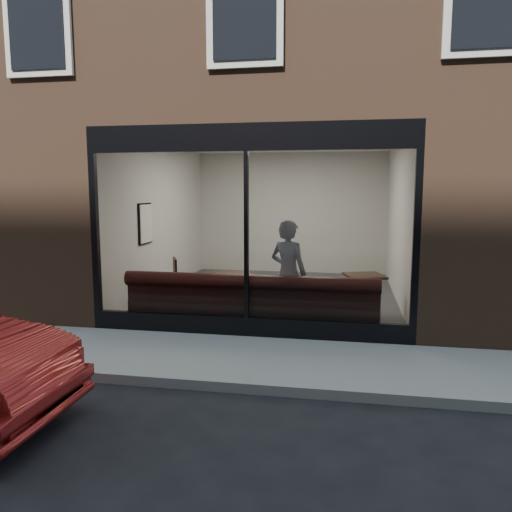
% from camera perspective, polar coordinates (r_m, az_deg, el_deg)
% --- Properties ---
extents(ground, '(120.00, 120.00, 0.00)m').
position_cam_1_polar(ground, '(5.90, -5.16, -14.79)').
color(ground, black).
rests_on(ground, ground).
extents(sidewalk_near, '(40.00, 2.00, 0.01)m').
position_cam_1_polar(sidewalk_near, '(6.80, -2.86, -11.60)').
color(sidewalk_near, gray).
rests_on(sidewalk_near, ground).
extents(kerb_near, '(40.00, 0.10, 0.12)m').
position_cam_1_polar(kerb_near, '(5.83, -5.31, -14.43)').
color(kerb_near, gray).
rests_on(kerb_near, ground).
extents(host_building_pier_left, '(2.50, 12.00, 3.20)m').
position_cam_1_polar(host_building_pier_left, '(14.26, -11.19, 4.97)').
color(host_building_pier_left, brown).
rests_on(host_building_pier_left, ground).
extents(host_building_pier_right, '(2.50, 12.00, 3.20)m').
position_cam_1_polar(host_building_pier_right, '(13.45, 20.15, 4.48)').
color(host_building_pier_right, brown).
rests_on(host_building_pier_right, ground).
extents(host_building_backfill, '(5.00, 6.00, 3.20)m').
position_cam_1_polar(host_building_backfill, '(16.32, 5.20, 5.42)').
color(host_building_backfill, brown).
rests_on(host_building_backfill, ground).
extents(cafe_floor, '(6.00, 6.00, 0.00)m').
position_cam_1_polar(cafe_floor, '(10.59, 2.12, -4.45)').
color(cafe_floor, '#2D2D30').
rests_on(cafe_floor, ground).
extents(cafe_ceiling, '(6.00, 6.00, 0.00)m').
position_cam_1_polar(cafe_ceiling, '(10.39, 2.20, 12.90)').
color(cafe_ceiling, white).
rests_on(cafe_ceiling, host_building_upper).
extents(cafe_wall_back, '(5.00, 0.00, 5.00)m').
position_cam_1_polar(cafe_wall_back, '(13.33, 4.01, 4.91)').
color(cafe_wall_back, silver).
rests_on(cafe_wall_back, ground).
extents(cafe_wall_left, '(0.00, 6.00, 6.00)m').
position_cam_1_polar(cafe_wall_left, '(11.01, -10.81, 4.19)').
color(cafe_wall_left, silver).
rests_on(cafe_wall_left, ground).
extents(cafe_wall_right, '(0.00, 6.00, 6.00)m').
position_cam_1_polar(cafe_wall_right, '(10.31, 16.01, 3.80)').
color(cafe_wall_right, silver).
rests_on(cafe_wall_right, ground).
extents(storefront_kick, '(5.00, 0.10, 0.30)m').
position_cam_1_polar(storefront_kick, '(7.74, -1.07, -8.06)').
color(storefront_kick, black).
rests_on(storefront_kick, ground).
extents(storefront_header, '(5.00, 0.10, 0.40)m').
position_cam_1_polar(storefront_header, '(7.48, -1.13, 13.44)').
color(storefront_header, black).
rests_on(storefront_header, host_building_upper).
extents(storefront_mullion, '(0.06, 0.10, 2.50)m').
position_cam_1_polar(storefront_mullion, '(7.48, -1.10, 2.31)').
color(storefront_mullion, black).
rests_on(storefront_mullion, storefront_kick).
extents(storefront_glass, '(4.80, 0.00, 4.80)m').
position_cam_1_polar(storefront_glass, '(7.45, -1.14, 2.29)').
color(storefront_glass, white).
rests_on(storefront_glass, storefront_kick).
extents(banquette, '(4.00, 0.55, 0.45)m').
position_cam_1_polar(banquette, '(8.09, -0.50, -6.79)').
color(banquette, '#3A1515').
rests_on(banquette, cafe_floor).
extents(person, '(0.76, 0.65, 1.76)m').
position_cam_1_polar(person, '(8.11, 3.70, -2.04)').
color(person, '#99ACC6').
rests_on(person, cafe_floor).
extents(cafe_table_left, '(0.83, 0.83, 0.04)m').
position_cam_1_polar(cafe_table_left, '(8.81, -2.51, -2.18)').
color(cafe_table_left, black).
rests_on(cafe_table_left, cafe_floor).
extents(cafe_table_right, '(0.79, 0.79, 0.04)m').
position_cam_1_polar(cafe_table_right, '(8.93, 12.29, -2.21)').
color(cafe_table_right, black).
rests_on(cafe_table_right, cafe_floor).
extents(cafe_chair_left, '(0.61, 0.61, 0.04)m').
position_cam_1_polar(cafe_chair_left, '(9.64, -10.31, -4.46)').
color(cafe_chair_left, black).
rests_on(cafe_chair_left, cafe_floor).
extents(wall_poster, '(0.02, 0.56, 0.75)m').
position_cam_1_polar(wall_poster, '(10.15, -12.46, 3.64)').
color(wall_poster, white).
rests_on(wall_poster, cafe_wall_left).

